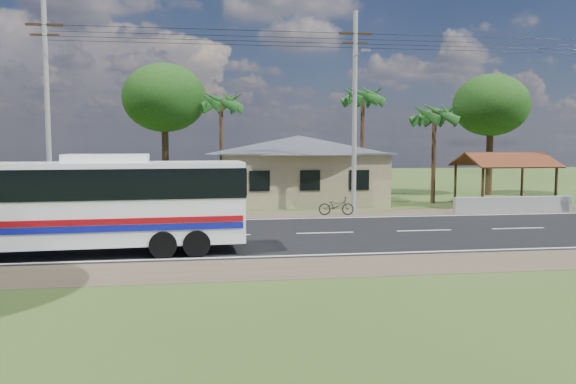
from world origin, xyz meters
The scene contains 13 objects.
ground centered at (0.00, 0.00, 0.00)m, with size 120.00×120.00×0.00m, color #324C1B.
road centered at (0.00, 0.00, 0.01)m, with size 120.00×16.00×0.03m.
house centered at (1.00, 13.00, 2.64)m, with size 12.40×10.00×5.00m.
waiting_shed centered at (13.00, 8.50, 2.73)m, with size 5.20×4.48×3.35m.
concrete_barrier centered at (12.00, 5.60, 0.45)m, with size 7.00×0.30×0.90m, color #9E9E99.
utility_poles centered at (2.67, 6.49, 5.77)m, with size 32.80×2.22×11.00m.
palm_near centered at (9.50, 11.00, 5.71)m, with size 2.80×2.80×6.70m.
palm_mid centered at (6.00, 15.50, 7.16)m, with size 2.80×2.80×8.20m.
palm_far centered at (-4.00, 16.00, 6.68)m, with size 2.80×2.80×7.70m.
tree_behind_house centered at (-8.00, 18.00, 7.12)m, with size 6.00×6.00×9.61m.
tree_behind_shed centered at (16.00, 16.00, 6.68)m, with size 5.60×5.60×9.02m.
coach_bus centered at (-9.41, -3.47, 2.01)m, with size 11.45×2.98×3.52m.
motorcycle centered at (1.89, 5.99, 0.50)m, with size 0.66×1.90×1.00m, color black.
Camera 1 is at (-5.05, -23.58, 3.90)m, focal length 35.00 mm.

